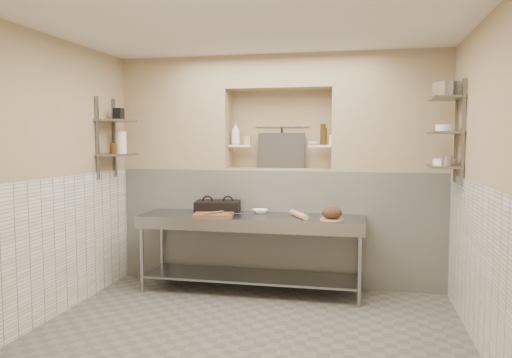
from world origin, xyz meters
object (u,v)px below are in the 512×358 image
(rolling_pin, at_px, (299,215))
(bowl_alcove, at_px, (313,143))
(bottle_soap, at_px, (236,133))
(bread_loaf, at_px, (332,213))
(cutting_board, at_px, (214,215))
(prep_table, at_px, (251,238))
(jug_left, at_px, (121,143))
(panini_press, at_px, (218,207))
(mixing_bowl, at_px, (260,211))

(rolling_pin, relative_size, bowl_alcove, 3.30)
(rolling_pin, bearing_deg, bottle_soap, 147.76)
(bread_loaf, bearing_deg, rolling_pin, 165.34)
(cutting_board, bearing_deg, rolling_pin, 8.85)
(bread_loaf, height_order, bottle_soap, bottle_soap)
(bread_loaf, bearing_deg, prep_table, 172.89)
(cutting_board, distance_m, bread_loaf, 1.33)
(bowl_alcove, height_order, jug_left, jug_left)
(bowl_alcove, bearing_deg, bread_loaf, -66.91)
(panini_press, bearing_deg, jug_left, 179.50)
(cutting_board, xyz_separation_m, mixing_bowl, (0.47, 0.39, 0.00))
(panini_press, distance_m, rolling_pin, 1.01)
(panini_press, distance_m, cutting_board, 0.32)
(prep_table, relative_size, bottle_soap, 9.09)
(bottle_soap, bearing_deg, panini_press, -108.06)
(prep_table, xyz_separation_m, mixing_bowl, (0.07, 0.22, 0.28))
(bread_loaf, xyz_separation_m, bowl_alcove, (-0.27, 0.64, 0.75))
(jug_left, bearing_deg, bowl_alcove, 13.79)
(prep_table, bearing_deg, bottle_soap, 120.69)
(mixing_bowl, bearing_deg, prep_table, -106.65)
(rolling_pin, distance_m, jug_left, 2.30)
(cutting_board, distance_m, mixing_bowl, 0.61)
(mixing_bowl, height_order, bread_loaf, bread_loaf)
(rolling_pin, bearing_deg, prep_table, 178.17)
(panini_press, xyz_separation_m, jug_left, (-1.16, -0.17, 0.77))
(cutting_board, bearing_deg, bottle_soap, 83.27)
(bread_loaf, bearing_deg, bowl_alcove, 113.09)
(bread_loaf, height_order, jug_left, jug_left)
(prep_table, bearing_deg, bowl_alcove, 38.52)
(mixing_bowl, bearing_deg, bottle_soap, 141.12)
(rolling_pin, height_order, jug_left, jug_left)
(mixing_bowl, height_order, bottle_soap, bottle_soap)
(bread_loaf, bearing_deg, mixing_bowl, 158.57)
(mixing_bowl, distance_m, bottle_soap, 1.05)
(mixing_bowl, bearing_deg, jug_left, -171.37)
(panini_press, xyz_separation_m, cutting_board, (0.04, -0.31, -0.05))
(bowl_alcove, bearing_deg, bottle_soap, 179.57)
(prep_table, bearing_deg, bread_loaf, -7.11)
(bottle_soap, xyz_separation_m, jug_left, (-1.28, -0.56, -0.11))
(mixing_bowl, height_order, rolling_pin, rolling_pin)
(panini_press, bearing_deg, rolling_pin, -18.40)
(jug_left, bearing_deg, prep_table, 1.04)
(bread_loaf, relative_size, bottle_soap, 0.77)
(rolling_pin, height_order, bowl_alcove, bowl_alcove)
(panini_press, bearing_deg, bowl_alcove, 9.91)
(cutting_board, bearing_deg, bread_loaf, 2.15)
(mixing_bowl, relative_size, bowl_alcove, 1.47)
(prep_table, xyz_separation_m, bowl_alcove, (0.66, 0.53, 1.09))
(mixing_bowl, xyz_separation_m, rolling_pin, (0.49, -0.24, 0.01))
(prep_table, height_order, panini_press, panini_press)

